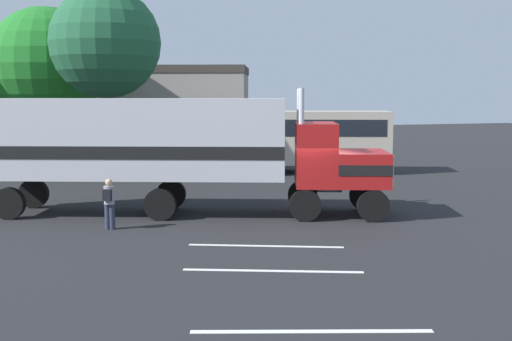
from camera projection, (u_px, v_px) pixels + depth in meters
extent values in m
plane|color=#232326|center=(317.00, 217.00, 21.92)|extent=(120.00, 120.00, 0.00)
cube|color=silver|center=(266.00, 246.00, 17.60)|extent=(4.11, 1.87, 0.01)
cube|color=silver|center=(273.00, 271.00, 15.10)|extent=(4.14, 1.81, 0.01)
cube|color=silver|center=(312.00, 331.00, 11.22)|extent=(4.23, 1.53, 0.01)
cube|color=#B21919|center=(361.00, 168.00, 21.93)|extent=(2.57, 2.98, 1.20)
cube|color=#B21919|center=(315.00, 154.00, 21.93)|extent=(2.20, 2.83, 2.20)
cube|color=silver|center=(387.00, 168.00, 21.90)|extent=(0.82, 1.99, 1.08)
cube|color=black|center=(361.00, 166.00, 21.92)|extent=(2.59, 3.01, 0.36)
cylinder|color=silver|center=(299.00, 135.00, 22.96)|extent=(0.18, 0.18, 3.40)
cylinder|color=silver|center=(301.00, 139.00, 20.78)|extent=(0.18, 0.18, 3.40)
cube|color=silver|center=(137.00, 138.00, 22.08)|extent=(10.74, 6.17, 2.80)
cube|color=black|center=(137.00, 150.00, 22.13)|extent=(10.75, 6.21, 0.44)
cylinder|color=silver|center=(324.00, 184.00, 23.35)|extent=(1.44, 1.06, 0.64)
cylinder|color=black|center=(364.00, 195.00, 23.15)|extent=(1.13, 0.67, 1.10)
cylinder|color=black|center=(373.00, 206.00, 20.97)|extent=(1.13, 0.67, 1.10)
cylinder|color=black|center=(302.00, 195.00, 23.23)|extent=(1.13, 0.67, 1.10)
cylinder|color=black|center=(305.00, 205.00, 21.05)|extent=(1.13, 0.67, 1.10)
cylinder|color=black|center=(171.00, 194.00, 23.40)|extent=(1.13, 0.67, 1.10)
cylinder|color=black|center=(160.00, 204.00, 21.22)|extent=(1.13, 0.67, 1.10)
cylinder|color=black|center=(34.00, 194.00, 23.58)|extent=(1.13, 0.67, 1.10)
cylinder|color=black|center=(9.00, 203.00, 21.40)|extent=(1.13, 0.67, 1.10)
cylinder|color=#2D3347|center=(108.00, 217.00, 19.80)|extent=(0.18, 0.18, 0.82)
cylinder|color=#2D3347|center=(112.00, 217.00, 19.79)|extent=(0.18, 0.18, 0.82)
cylinder|color=gray|center=(109.00, 195.00, 19.71)|extent=(0.34, 0.34, 0.58)
sphere|color=tan|center=(109.00, 182.00, 19.66)|extent=(0.23, 0.23, 0.23)
cube|color=black|center=(107.00, 195.00, 19.51)|extent=(0.30, 0.25, 0.36)
cube|color=#BFB29E|center=(289.00, 137.00, 34.45)|extent=(11.19, 6.30, 2.90)
cube|color=black|center=(289.00, 127.00, 34.38)|extent=(10.58, 6.10, 0.90)
cylinder|color=black|center=(360.00, 161.00, 35.60)|extent=(1.03, 0.62, 1.00)
cylinder|color=black|center=(366.00, 166.00, 33.37)|extent=(1.03, 0.62, 1.00)
cylinder|color=black|center=(225.00, 161.00, 35.87)|extent=(1.03, 0.62, 1.00)
cylinder|color=black|center=(221.00, 165.00, 33.63)|extent=(1.03, 0.62, 1.00)
cylinder|color=brown|center=(108.00, 130.00, 32.08)|extent=(0.44, 0.44, 4.95)
sphere|color=#215B37|center=(105.00, 43.00, 31.55)|extent=(5.63, 5.63, 5.63)
cylinder|color=brown|center=(49.00, 137.00, 36.93)|extent=(0.44, 0.44, 3.65)
sphere|color=#1F7524|center=(47.00, 65.00, 36.43)|extent=(6.77, 6.77, 6.77)
cube|color=#9E938C|center=(106.00, 112.00, 42.74)|extent=(20.27, 12.52, 6.20)
cube|color=#3F3833|center=(104.00, 71.00, 42.40)|extent=(20.40, 12.65, 0.50)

